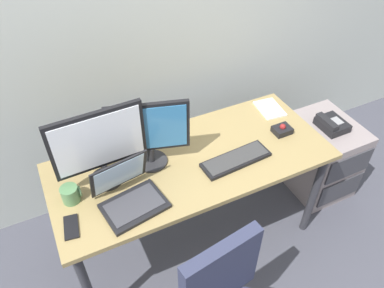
# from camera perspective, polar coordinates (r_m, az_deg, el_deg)

# --- Properties ---
(ground_plane) EXTENTS (8.00, 8.00, 0.00)m
(ground_plane) POSITION_cam_1_polar(r_m,az_deg,el_deg) (2.74, 0.00, -13.72)
(ground_plane) COLOR #44444F
(back_wall) EXTENTS (6.00, 0.10, 2.80)m
(back_wall) POSITION_cam_1_polar(r_m,az_deg,el_deg) (2.36, -7.91, 20.09)
(back_wall) COLOR #B4BBB3
(back_wall) RESTS_ON ground
(desk) EXTENTS (1.63, 0.70, 0.76)m
(desk) POSITION_cam_1_polar(r_m,az_deg,el_deg) (2.22, 0.00, -3.87)
(desk) COLOR #947D4C
(desk) RESTS_ON ground
(file_cabinet) EXTENTS (0.42, 0.53, 0.59)m
(file_cabinet) POSITION_cam_1_polar(r_m,az_deg,el_deg) (3.01, 18.91, -1.76)
(file_cabinet) COLOR gray
(file_cabinet) RESTS_ON ground
(desk_phone) EXTENTS (0.17, 0.20, 0.09)m
(desk_phone) POSITION_cam_1_polar(r_m,az_deg,el_deg) (2.79, 20.47, 2.86)
(desk_phone) COLOR black
(desk_phone) RESTS_ON file_cabinet
(monitor_main) EXTENTS (0.48, 0.18, 0.46)m
(monitor_main) POSITION_cam_1_polar(r_m,az_deg,el_deg) (1.92, -13.95, -0.08)
(monitor_main) COLOR #262628
(monitor_main) RESTS_ON desk
(monitor_side) EXTENTS (0.43, 0.18, 0.41)m
(monitor_side) POSITION_cam_1_polar(r_m,az_deg,el_deg) (2.00, -6.60, 1.87)
(monitor_side) COLOR #262628
(monitor_side) RESTS_ON desk
(keyboard) EXTENTS (0.42, 0.16, 0.03)m
(keyboard) POSITION_cam_1_polar(r_m,az_deg,el_deg) (2.15, 6.70, -2.34)
(keyboard) COLOR black
(keyboard) RESTS_ON desk
(laptop) EXTENTS (0.35, 0.33, 0.23)m
(laptop) POSITION_cam_1_polar(r_m,az_deg,el_deg) (1.94, -9.60, -7.54)
(laptop) COLOR black
(laptop) RESTS_ON desk
(trackball_mouse) EXTENTS (0.11, 0.09, 0.07)m
(trackball_mouse) POSITION_cam_1_polar(r_m,az_deg,el_deg) (2.39, 13.57, 2.14)
(trackball_mouse) COLOR black
(trackball_mouse) RESTS_ON desk
(coffee_mug) EXTENTS (0.10, 0.09, 0.09)m
(coffee_mug) POSITION_cam_1_polar(r_m,az_deg,el_deg) (2.02, -18.01, -7.23)
(coffee_mug) COLOR #528150
(coffee_mug) RESTS_ON desk
(paper_notepad) EXTENTS (0.17, 0.22, 0.01)m
(paper_notepad) POSITION_cam_1_polar(r_m,az_deg,el_deg) (2.57, 11.76, 5.28)
(paper_notepad) COLOR white
(paper_notepad) RESTS_ON desk
(cell_phone) EXTENTS (0.09, 0.15, 0.01)m
(cell_phone) POSITION_cam_1_polar(r_m,az_deg,el_deg) (1.94, -17.92, -11.93)
(cell_phone) COLOR black
(cell_phone) RESTS_ON desk
(banana) EXTENTS (0.09, 0.20, 0.04)m
(banana) POSITION_cam_1_polar(r_m,az_deg,el_deg) (2.32, -2.34, 2.14)
(banana) COLOR yellow
(banana) RESTS_ON desk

